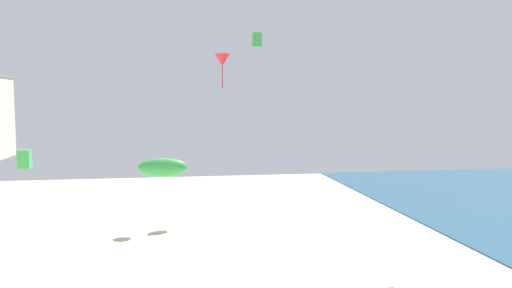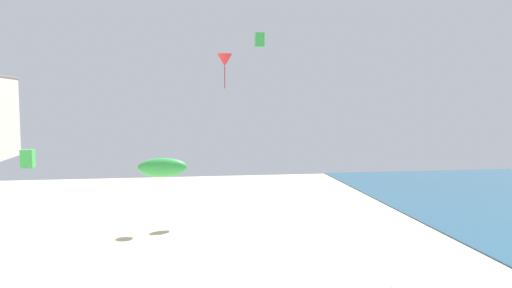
# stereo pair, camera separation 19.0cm
# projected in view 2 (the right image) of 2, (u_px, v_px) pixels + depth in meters

# --- Properties ---
(kite_red_delta_2) EXTENTS (1.21, 1.21, 2.76)m
(kite_red_delta_2) POSITION_uv_depth(u_px,v_px,m) (225.00, 60.00, 40.25)
(kite_red_delta_2) COLOR red
(kite_green_box) EXTENTS (0.87, 0.87, 1.36)m
(kite_green_box) POSITION_uv_depth(u_px,v_px,m) (28.00, 159.00, 37.71)
(kite_green_box) COLOR green
(kite_green_box_2) EXTENTS (0.74, 0.74, 1.16)m
(kite_green_box_2) POSITION_uv_depth(u_px,v_px,m) (259.00, 40.00, 42.45)
(kite_green_box_2) COLOR green
(kite_green_parafoil) EXTENTS (1.81, 0.50, 0.71)m
(kite_green_parafoil) POSITION_uv_depth(u_px,v_px,m) (162.00, 167.00, 18.68)
(kite_green_parafoil) COLOR green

